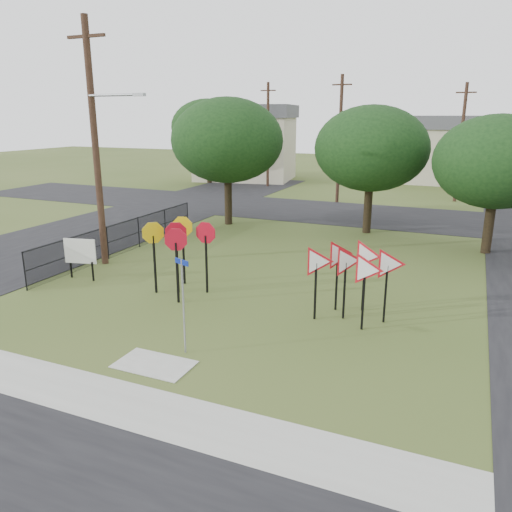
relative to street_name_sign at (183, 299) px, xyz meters
The scene contains 21 objects.
ground 2.16m from the street_name_sign, 104.42° to the left, with size 140.00×140.00×0.00m, color #394B1C.
sidewalk 3.16m from the street_name_sign, 97.84° to the right, with size 30.00×1.60×0.02m, color #9FA097.
planting_strip 4.24m from the street_name_sign, 95.47° to the right, with size 30.00×0.80×0.02m, color #394B1C.
street_left 16.94m from the street_name_sign, 137.19° to the left, with size 8.00×50.00×0.02m, color black.
street_far 21.52m from the street_name_sign, 91.01° to the left, with size 60.00×8.00×0.02m, color black.
curb_pad 1.83m from the street_name_sign, 111.94° to the right, with size 2.00×1.20×0.02m, color #9FA097.
street_name_sign is the anchor object (origin of this frame).
stop_sign_cluster 4.87m from the street_name_sign, 123.02° to the left, with size 2.43×2.09×2.65m.
yield_sign_cluster 5.50m from the street_name_sign, 49.48° to the left, with size 3.08×1.67×2.44m.
info_board 8.04m from the street_name_sign, 151.37° to the left, with size 1.29×0.33×1.64m.
utility_pole_main 10.34m from the street_name_sign, 141.94° to the left, with size 3.55×0.33×10.00m.
far_pole_a 25.76m from the street_name_sign, 95.33° to the left, with size 1.40×0.24×9.00m.
far_pole_b 30.13m from the street_name_sign, 79.20° to the left, with size 1.40×0.24×8.50m.
far_pole_c 33.27m from the street_name_sign, 108.25° to the left, with size 1.40×0.24×9.00m.
fence_run 11.12m from the street_name_sign, 135.96° to the left, with size 0.05×11.55×1.50m.
house_left 38.33m from the street_name_sign, 112.07° to the left, with size 10.58×8.88×7.20m.
house_mid 41.65m from the street_name_sign, 85.01° to the left, with size 8.40×8.40×6.20m.
tree_near_left 17.05m from the street_name_sign, 112.41° to the left, with size 6.40×6.40×7.27m.
tree_near_mid 16.81m from the street_name_sign, 84.37° to the left, with size 6.00×6.00×6.80m.
tree_near_right 16.57m from the street_name_sign, 62.21° to the left, with size 5.60×5.60×6.33m.
tree_far_left 35.66m from the street_name_sign, 117.50° to the left, with size 6.80×6.80×7.73m.
Camera 1 is at (7.08, -12.08, 6.25)m, focal length 35.00 mm.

